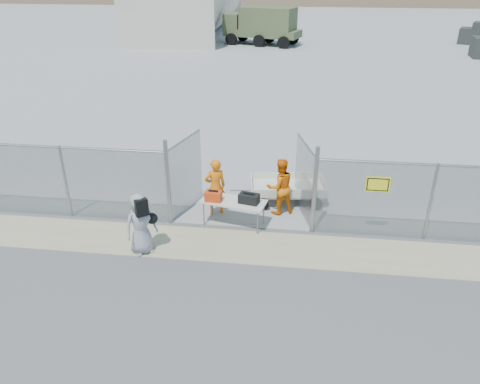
# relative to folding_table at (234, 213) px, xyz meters

# --- Properties ---
(ground) EXTENTS (160.00, 160.00, 0.00)m
(ground) POSITION_rel_folding_table_xyz_m (0.19, -2.12, -0.38)
(ground) COLOR #494949
(tarmac_inside) EXTENTS (160.00, 80.00, 0.01)m
(tarmac_inside) POSITION_rel_folding_table_xyz_m (0.19, 39.88, -0.37)
(tarmac_inside) COLOR #979797
(tarmac_inside) RESTS_ON ground
(dirt_strip) EXTENTS (44.00, 1.60, 0.01)m
(dirt_strip) POSITION_rel_folding_table_xyz_m (0.19, -1.12, -0.37)
(dirt_strip) COLOR tan
(dirt_strip) RESTS_ON ground
(chain_link_fence) EXTENTS (40.00, 0.20, 2.20)m
(chain_link_fence) POSITION_rel_folding_table_xyz_m (0.19, -0.12, 0.72)
(chain_link_fence) COLOR gray
(chain_link_fence) RESTS_ON ground
(folding_table) EXTENTS (1.89, 1.10, 0.76)m
(folding_table) POSITION_rel_folding_table_xyz_m (0.00, 0.00, 0.00)
(folding_table) COLOR beige
(folding_table) RESTS_ON ground
(orange_bag) EXTENTS (0.47, 0.33, 0.28)m
(orange_bag) POSITION_rel_folding_table_xyz_m (-0.56, -0.05, 0.52)
(orange_bag) COLOR #E14012
(orange_bag) RESTS_ON folding_table
(black_duffel) EXTENTS (0.60, 0.43, 0.26)m
(black_duffel) POSITION_rel_folding_table_xyz_m (0.43, -0.06, 0.51)
(black_duffel) COLOR black
(black_duffel) RESTS_ON folding_table
(security_worker_left) EXTENTS (0.74, 0.64, 1.72)m
(security_worker_left) POSITION_rel_folding_table_xyz_m (-0.62, 0.61, 0.48)
(security_worker_left) COLOR orange
(security_worker_left) RESTS_ON ground
(security_worker_right) EXTENTS (1.04, 0.95, 1.72)m
(security_worker_right) POSITION_rel_folding_table_xyz_m (1.24, 0.87, 0.48)
(security_worker_right) COLOR orange
(security_worker_right) RESTS_ON ground
(visitor) EXTENTS (0.95, 0.92, 1.65)m
(visitor) POSITION_rel_folding_table_xyz_m (-2.13, -1.66, 0.44)
(visitor) COLOR gray
(visitor) RESTS_ON ground
(utility_trailer) EXTENTS (3.11, 1.88, 0.71)m
(utility_trailer) POSITION_rel_folding_table_xyz_m (1.44, 1.70, -0.02)
(utility_trailer) COLOR beige
(utility_trailer) RESTS_ON ground
(military_truck) EXTENTS (7.14, 4.30, 3.20)m
(military_truck) POSITION_rel_folding_table_xyz_m (-1.90, 32.35, 1.22)
(military_truck) COLOR #4E5B36
(military_truck) RESTS_ON ground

